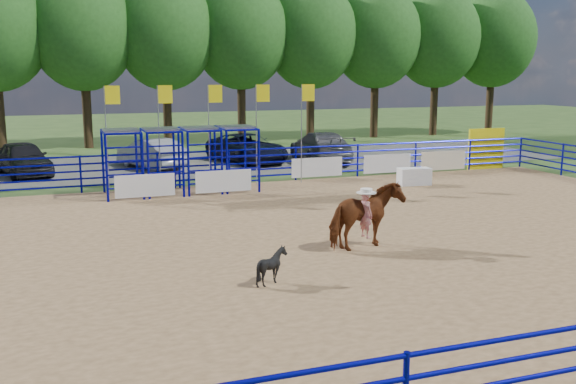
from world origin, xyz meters
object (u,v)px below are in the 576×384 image
object	(u,v)px
announcer_table	(414,176)
calf	(272,266)
horse_and_rider	(366,215)
car_b	(151,153)
car_a	(23,158)
car_d	(321,147)
car_c	(247,148)

from	to	relation	value
announcer_table	calf	size ratio (longest dim) A/B	1.63
horse_and_rider	car_b	world-z (taller)	horse_and_rider
horse_and_rider	car_a	distance (m)	19.09
car_d	announcer_table	bearing A→B (deg)	102.79
car_a	announcer_table	bearing A→B (deg)	-44.20
car_b	announcer_table	bearing A→B (deg)	115.31
car_b	car_c	world-z (taller)	car_c
calf	car_c	bearing A→B (deg)	0.27
calf	car_c	xyz separation A→B (m)	(4.97, 19.39, 0.32)
announcer_table	car_b	bearing A→B (deg)	138.31
car_b	car_d	xyz separation A→B (m)	(8.73, -0.83, 0.07)
horse_and_rider	calf	bearing A→B (deg)	-149.43
announcer_table	calf	xyz separation A→B (m)	(-9.66, -10.19, 0.05)
announcer_table	car_d	world-z (taller)	car_d
car_a	car_b	world-z (taller)	car_a
calf	horse_and_rider	bearing A→B (deg)	-44.78
announcer_table	car_c	world-z (taller)	car_c
car_c	announcer_table	bearing A→B (deg)	-79.37
calf	car_a	size ratio (longest dim) A/B	0.18
car_a	car_d	bearing A→B (deg)	-18.13
horse_and_rider	car_c	distance (m)	17.53
car_a	car_b	xyz separation A→B (m)	(5.88, 0.24, -0.04)
horse_and_rider	car_c	xyz separation A→B (m)	(1.69, 17.45, -0.20)
car_a	car_c	xyz separation A→B (m)	(10.95, 0.76, -0.04)
car_b	car_a	bearing A→B (deg)	-20.67
calf	car_c	world-z (taller)	car_c
car_a	car_b	size ratio (longest dim) A/B	1.02
announcer_table	car_d	size ratio (longest dim) A/B	0.24
car_c	car_a	bearing A→B (deg)	167.64
calf	car_a	bearing A→B (deg)	32.44
announcer_table	car_d	xyz separation A→B (m)	(-1.02, 7.86, 0.44)
horse_and_rider	calf	xyz separation A→B (m)	(-3.28, -1.94, -0.52)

